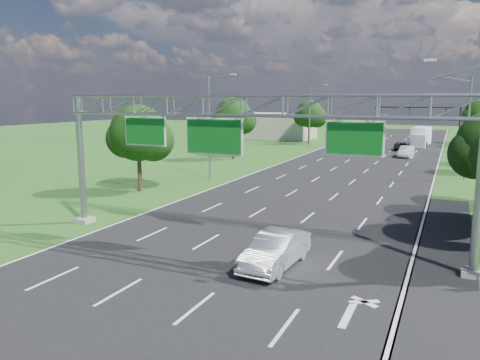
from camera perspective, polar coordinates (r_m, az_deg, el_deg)
The scene contains 19 objects.
ground at distance 42.43m, azimuth 10.11°, elevation -0.94°, with size 220.00×220.00×0.00m, color #255419.
road at distance 42.43m, azimuth 10.11°, elevation -0.94°, with size 18.00×180.00×0.02m, color black.
road_flare at distance 25.65m, azimuth 23.45°, elevation -8.78°, with size 3.00×30.00×0.02m, color black.
sign_gantry at distance 24.53m, azimuth 0.66°, elevation 7.64°, with size 23.50×1.00×9.56m.
traffic_signal at distance 75.52m, azimuth 22.58°, elevation 7.09°, with size 12.21×0.24×7.00m.
streetlight_l_near at distance 45.86m, azimuth -3.57°, elevation 7.02°, with size 2.97×0.22×10.16m.
streetlight_l_far at distance 78.47m, azimuth 8.65°, elevation 8.11°, with size 2.97×0.22×10.16m.
streetlight_r_mid at distance 50.48m, azimuth 25.85°, elevation 6.32°, with size 2.97×0.22×10.16m.
tree_verge_la at distance 40.59m, azimuth -12.18°, elevation 5.29°, with size 5.76×4.80×7.40m.
tree_verge_lb at distance 61.37m, azimuth -0.76°, elevation 7.60°, with size 5.76×4.80×8.06m.
tree_verge_lc at distance 83.78m, azimuth 8.52°, elevation 7.80°, with size 5.76×4.80×7.62m.
tree_verge_re at distance 88.58m, azimuth 27.20°, elevation 7.08°, with size 5.76×4.80×7.84m.
building_left at distance 94.27m, azimuth 4.50°, elevation 6.59°, with size 14.00×10.00×5.00m, color #A39688.
silver_sedan at distance 22.30m, azimuth 4.36°, elevation -8.50°, with size 1.75×5.02×1.65m, color silver.
car_queue_a at distance 75.53m, azimuth 15.62°, elevation 4.11°, with size 2.07×5.08×1.47m, color silver.
car_queue_b at distance 76.11m, azimuth 19.03°, elevation 3.89°, with size 2.06×4.48×1.24m, color black.
car_queue_c at distance 81.50m, azimuth 12.73°, elevation 4.60°, with size 1.67×4.15×1.41m, color black.
car_queue_d at distance 67.68m, azimuth 19.59°, elevation 3.28°, with size 1.57×4.52×1.49m, color silver.
box_truck at distance 84.71m, azimuth 21.17°, elevation 4.90°, with size 3.07×8.37×3.08m.
Camera 1 is at (10.25, -10.42, 7.84)m, focal length 35.00 mm.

